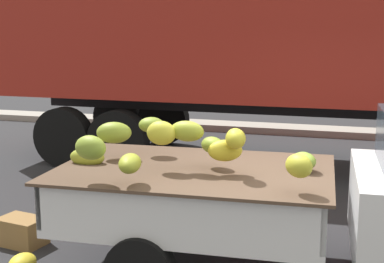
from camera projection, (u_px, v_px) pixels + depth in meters
curb_strip at (330, 132)px, 13.00m from camera, size 80.00×0.80×0.16m
semi_trailer at (333, 25)px, 9.45m from camera, size 12.01×2.71×3.95m
fallen_banana_bunch_near_tailgate at (22, 263)px, 5.63m from camera, size 0.29×0.37×0.20m
produce_crate at (22, 231)px, 6.36m from camera, size 0.57×0.44×0.32m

